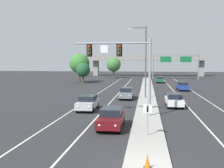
{
  "coord_description": "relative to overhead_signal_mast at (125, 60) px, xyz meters",
  "views": [
    {
      "loc": [
        -0.06,
        -13.04,
        5.22
      ],
      "look_at": [
        -3.2,
        10.97,
        3.2
      ],
      "focal_mm": 43.05,
      "sensor_mm": 36.0,
      "label": 1
    }
  ],
  "objects": [
    {
      "name": "ground_plane",
      "position": [
        2.12,
        -12.18,
        -5.33
      ],
      "size": [
        260.0,
        260.0,
        0.0
      ],
      "primitive_type": "plane",
      "color": "#28282B"
    },
    {
      "name": "median_island",
      "position": [
        2.12,
        5.82,
        -5.26
      ],
      "size": [
        2.4,
        110.0,
        0.15
      ],
      "primitive_type": "cube",
      "color": "#9E9B93",
      "rests_on": "ground"
    },
    {
      "name": "lane_stripe_oncoming_center",
      "position": [
        -2.58,
        12.82,
        -5.33
      ],
      "size": [
        0.14,
        100.0,
        0.01
      ],
      "primitive_type": "cube",
      "color": "silver",
      "rests_on": "ground"
    },
    {
      "name": "lane_stripe_receding_center",
      "position": [
        6.82,
        12.82,
        -5.33
      ],
      "size": [
        0.14,
        100.0,
        0.01
      ],
      "primitive_type": "cube",
      "color": "silver",
      "rests_on": "ground"
    },
    {
      "name": "edge_stripe_left",
      "position": [
        -5.88,
        12.82,
        -5.33
      ],
      "size": [
        0.14,
        100.0,
        0.01
      ],
      "primitive_type": "cube",
      "color": "silver",
      "rests_on": "ground"
    },
    {
      "name": "edge_stripe_right",
      "position": [
        10.12,
        12.82,
        -5.33
      ],
      "size": [
        0.14,
        100.0,
        0.01
      ],
      "primitive_type": "cube",
      "color": "silver",
      "rests_on": "ground"
    },
    {
      "name": "overhead_signal_mast",
      "position": [
        0.0,
        0.0,
        0.0
      ],
      "size": [
        7.3,
        0.44,
        7.2
      ],
      "color": "gray",
      "rests_on": "median_island"
    },
    {
      "name": "median_sign_post",
      "position": [
        2.13,
        -6.93,
        -3.75
      ],
      "size": [
        0.6,
        0.1,
        2.2
      ],
      "color": "gray",
      "rests_on": "median_island"
    },
    {
      "name": "street_lamp_median",
      "position": [
        1.64,
        12.86,
        0.46
      ],
      "size": [
        2.58,
        0.28,
        10.0
      ],
      "color": "#4C4C51",
      "rests_on": "median_island"
    },
    {
      "name": "car_oncoming_darkred",
      "position": [
        -0.69,
        -4.56,
        -4.51
      ],
      "size": [
        1.84,
        4.48,
        1.58
      ],
      "color": "#5B0F14",
      "rests_on": "ground"
    },
    {
      "name": "car_oncoming_silver",
      "position": [
        -4.24,
        2.86,
        -4.51
      ],
      "size": [
        1.85,
        4.48,
        1.58
      ],
      "color": "#B7B7BC",
      "rests_on": "ground"
    },
    {
      "name": "car_oncoming_grey",
      "position": [
        -0.82,
        12.21,
        -4.51
      ],
      "size": [
        1.86,
        4.49,
        1.58
      ],
      "color": "slate",
      "rests_on": "ground"
    },
    {
      "name": "car_receding_white",
      "position": [
        5.2,
        6.22,
        -4.51
      ],
      "size": [
        1.85,
        4.48,
        1.58
      ],
      "color": "silver",
      "rests_on": "ground"
    },
    {
      "name": "car_receding_blue",
      "position": [
        8.48,
        24.46,
        -4.51
      ],
      "size": [
        1.86,
        4.49,
        1.58
      ],
      "color": "navy",
      "rests_on": "ground"
    },
    {
      "name": "car_receding_green",
      "position": [
        5.25,
        42.07,
        -4.51
      ],
      "size": [
        1.86,
        4.49,
        1.58
      ],
      "color": "#195633",
      "rests_on": "ground"
    },
    {
      "name": "traffic_cone_median_nose",
      "position": [
        2.12,
        -12.73,
        -4.82
      ],
      "size": [
        0.36,
        0.36,
        0.74
      ],
      "color": "black",
      "rests_on": "median_island"
    },
    {
      "name": "highway_sign_gantry",
      "position": [
        10.32,
        54.98,
        0.83
      ],
      "size": [
        13.28,
        0.42,
        7.5
      ],
      "color": "gray",
      "rests_on": "ground"
    },
    {
      "name": "overpass_bridge",
      "position": [
        2.12,
        74.51,
        0.45
      ],
      "size": [
        42.4,
        6.4,
        7.65
      ],
      "color": "gray",
      "rests_on": "ground"
    },
    {
      "name": "tree_far_left_b",
      "position": [
        -14.95,
        41.35,
        -0.52
      ],
      "size": [
        5.09,
        5.09,
        7.36
      ],
      "color": "#4C3823",
      "rests_on": "ground"
    },
    {
      "name": "tree_far_left_c",
      "position": [
        -8.46,
        59.24,
        -1.01
      ],
      "size": [
        4.58,
        4.58,
        6.63
      ],
      "color": "#4C3823",
      "rests_on": "ground"
    },
    {
      "name": "tree_far_left_a",
      "position": [
        -13.25,
        38.0,
        -2.1
      ],
      "size": [
        3.43,
        3.43,
        4.97
      ],
      "color": "#4C3823",
      "rests_on": "ground"
    }
  ]
}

